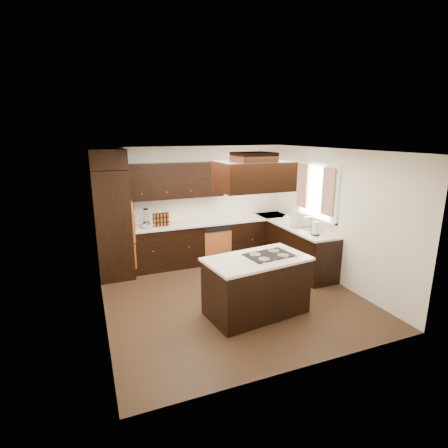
{
  "coord_description": "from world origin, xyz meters",
  "views": [
    {
      "loc": [
        -2.2,
        -5.15,
        2.76
      ],
      "look_at": [
        0.1,
        0.6,
        1.15
      ],
      "focal_mm": 28.0,
      "sensor_mm": 36.0,
      "label": 1
    }
  ],
  "objects": [
    {
      "name": "soap_bottle",
      "position": [
        1.71,
        1.03,
        1.03
      ],
      "size": [
        0.1,
        0.1,
        0.21
      ],
      "primitive_type": "imported",
      "rotation": [
        0.0,
        0.0,
        -0.05
      ],
      "color": "white",
      "rests_on": "countertop_right"
    },
    {
      "name": "wall_oven_face",
      "position": [
        -1.43,
        1.71,
        1.12
      ],
      "size": [
        0.05,
        0.62,
        0.78
      ],
      "primitive_type": "cube",
      "color": "#B75D29",
      "rests_on": "oven_column"
    },
    {
      "name": "blender_base",
      "position": [
        -1.12,
        1.79,
        0.97
      ],
      "size": [
        0.15,
        0.15,
        0.1
      ],
      "primitive_type": "cylinder",
      "color": "silver",
      "rests_on": "countertop_back"
    },
    {
      "name": "ceiling",
      "position": [
        0.0,
        0.0,
        2.51
      ],
      "size": [
        4.2,
        4.2,
        0.02
      ],
      "primitive_type": "cube",
      "color": "silver",
      "rests_on": "ground"
    },
    {
      "name": "blender_pitcher",
      "position": [
        -1.12,
        1.79,
        1.15
      ],
      "size": [
        0.13,
        0.13,
        0.26
      ],
      "primitive_type": "cone",
      "color": "silver",
      "rests_on": "blender_base"
    },
    {
      "name": "wall_left",
      "position": [
        -2.11,
        0.0,
        1.25
      ],
      "size": [
        0.02,
        4.2,
        2.5
      ],
      "primitive_type": "cube",
      "color": "white",
      "rests_on": "ground"
    },
    {
      "name": "range_hood",
      "position": [
        0.1,
        -0.55,
        2.16
      ],
      "size": [
        1.05,
        0.72,
        0.42
      ],
      "primitive_type": "cube",
      "color": "black",
      "rests_on": "ceiling"
    },
    {
      "name": "wall_back",
      "position": [
        0.0,
        2.11,
        1.25
      ],
      "size": [
        4.2,
        0.02,
        2.5
      ],
      "primitive_type": "cube",
      "color": "white",
      "rests_on": "ground"
    },
    {
      "name": "countertop_back",
      "position": [
        0.03,
        1.79,
        0.9
      ],
      "size": [
        2.93,
        0.63,
        0.04
      ],
      "primitive_type": "cube",
      "color": "white",
      "rests_on": "base_cabinets_back"
    },
    {
      "name": "sink_rim",
      "position": [
        1.8,
        0.55,
        0.92
      ],
      "size": [
        0.52,
        0.84,
        0.01
      ],
      "primitive_type": "cube",
      "color": "silver",
      "rests_on": "countertop_right"
    },
    {
      "name": "wall_right",
      "position": [
        2.11,
        0.0,
        1.25
      ],
      "size": [
        0.02,
        4.2,
        2.5
      ],
      "primitive_type": "cube",
      "color": "white",
      "rests_on": "ground"
    },
    {
      "name": "base_cabinets_back",
      "position": [
        0.03,
        1.8,
        0.44
      ],
      "size": [
        2.93,
        0.6,
        0.88
      ],
      "primitive_type": "cube",
      "color": "black",
      "rests_on": "floor"
    },
    {
      "name": "countertop_right",
      "position": [
        1.79,
        0.9,
        0.9
      ],
      "size": [
        0.63,
        2.4,
        0.04
      ],
      "primitive_type": "cube",
      "color": "white",
      "rests_on": "base_cabinets_right"
    },
    {
      "name": "window_frame",
      "position": [
        2.07,
        0.55,
        1.65
      ],
      "size": [
        0.06,
        1.32,
        1.12
      ],
      "primitive_type": "cube",
      "color": "white",
      "rests_on": "wall_right"
    },
    {
      "name": "wall_front",
      "position": [
        0.0,
        -2.11,
        1.25
      ],
      "size": [
        4.2,
        0.02,
        2.5
      ],
      "primitive_type": "cube",
      "color": "white",
      "rests_on": "ground"
    },
    {
      "name": "base_cabinets_right",
      "position": [
        1.8,
        0.9,
        0.44
      ],
      "size": [
        0.6,
        2.4,
        0.88
      ],
      "primitive_type": "cube",
      "color": "black",
      "rests_on": "floor"
    },
    {
      "name": "upper_cabinets",
      "position": [
        -0.43,
        1.93,
        1.81
      ],
      "size": [
        2.0,
        0.34,
        0.72
      ],
      "primitive_type": "cube",
      "color": "black",
      "rests_on": "wall_back"
    },
    {
      "name": "island",
      "position": [
        0.13,
        -0.68,
        0.44
      ],
      "size": [
        1.6,
        1.01,
        0.88
      ],
      "primitive_type": "cube",
      "rotation": [
        0.0,
        0.0,
        0.13
      ],
      "color": "black",
      "rests_on": "floor"
    },
    {
      "name": "hood_duct",
      "position": [
        0.1,
        -0.55,
        2.44
      ],
      "size": [
        0.55,
        0.5,
        0.13
      ],
      "primitive_type": "cube",
      "color": "black",
      "rests_on": "ceiling"
    },
    {
      "name": "dishwasher_front",
      "position": [
        0.33,
        1.5,
        0.4
      ],
      "size": [
        0.6,
        0.05,
        0.72
      ],
      "primitive_type": "cube",
      "color": "#B75D29",
      "rests_on": "floor"
    },
    {
      "name": "curtain_left",
      "position": [
        2.01,
        0.13,
        1.7
      ],
      "size": [
        0.02,
        0.34,
        0.9
      ],
      "primitive_type": "cube",
      "color": "beige",
      "rests_on": "wall_right"
    },
    {
      "name": "window_pane",
      "position": [
        2.1,
        0.55,
        1.65
      ],
      "size": [
        0.0,
        1.2,
        1.0
      ],
      "primitive_type": "cube",
      "color": "white",
      "rests_on": "wall_right"
    },
    {
      "name": "paper_towel",
      "position": [
        1.7,
        0.02,
        1.05
      ],
      "size": [
        0.14,
        0.14,
        0.26
      ],
      "primitive_type": "cylinder",
      "rotation": [
        0.0,
        0.0,
        -0.17
      ],
      "color": "white",
      "rests_on": "countertop_right"
    },
    {
      "name": "curtain_right",
      "position": [
        2.01,
        0.97,
        1.7
      ],
      "size": [
        0.02,
        0.34,
        0.9
      ],
      "primitive_type": "cube",
      "color": "beige",
      "rests_on": "wall_right"
    },
    {
      "name": "cooktop",
      "position": [
        0.36,
        -0.65,
        0.93
      ],
      "size": [
        0.77,
        0.56,
        0.01
      ],
      "primitive_type": "cube",
      "rotation": [
        0.0,
        0.0,
        0.13
      ],
      "color": "black",
      "rests_on": "island_top"
    },
    {
      "name": "floor",
      "position": [
        0.0,
        0.0,
        -0.01
      ],
      "size": [
        4.2,
        4.2,
        0.02
      ],
      "primitive_type": "cube",
      "color": "#4E3420",
      "rests_on": "ground"
    },
    {
      "name": "island_top",
      "position": [
        0.13,
        -0.68,
        0.9
      ],
      "size": [
        1.66,
        1.07,
        0.04
      ],
      "primitive_type": "cube",
      "rotation": [
        0.0,
        0.0,
        0.13
      ],
      "color": "white",
      "rests_on": "island"
    },
    {
      "name": "mixing_bowl",
      "position": [
        -1.1,
        1.71,
        0.95
      ],
      "size": [
        0.3,
        0.3,
        0.06
      ],
      "primitive_type": "imported",
      "rotation": [
        0.0,
        0.0,
        -0.39
      ],
      "color": "white",
      "rests_on": "countertop_back"
    },
    {
      "name": "spice_rack",
      "position": [
        -0.83,
        1.74,
        1.06
      ],
      "size": [
        0.33,
        0.11,
        0.27
      ],
      "primitive_type": "cube",
      "rotation": [
        0.0,
        0.0,
        0.08
      ],
      "color": "black",
      "rests_on": "countertop_back"
    },
    {
      "name": "oven_column",
      "position": [
        -1.78,
        1.71,
        1.06
      ],
      "size": [
        0.65,
        0.75,
        2.12
      ],
      "primitive_type": "cube",
      "color": "black",
      "rests_on": "floor"
    }
  ]
}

